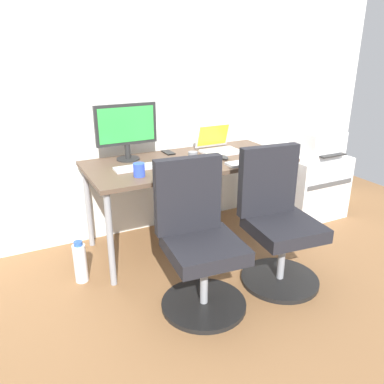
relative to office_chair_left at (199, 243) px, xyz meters
name	(u,v)px	position (x,y,z in m)	size (l,w,h in m)	color
ground_plane	(189,241)	(0.31, 0.75, -0.42)	(5.28, 5.28, 0.00)	brown
back_wall	(165,78)	(0.31, 1.20, 0.88)	(4.40, 0.04, 2.60)	silver
desk	(189,168)	(0.31, 0.75, 0.23)	(1.59, 0.73, 0.72)	brown
office_chair_left	(199,243)	(0.00, 0.00, 0.00)	(0.54, 0.54, 0.94)	black
office_chair_right	(278,224)	(0.61, 0.00, 0.00)	(0.54, 0.54, 0.94)	black
side_cabinet	(312,186)	(1.60, 0.71, -0.13)	(0.58, 0.42, 0.59)	silver
printer	(317,144)	(1.60, 0.71, 0.29)	(0.38, 0.40, 0.24)	silver
water_bottle_on_floor	(80,262)	(-0.62, 0.58, -0.28)	(0.09, 0.09, 0.31)	white
desktop_monitor	(126,128)	(-0.11, 0.98, 0.54)	(0.48, 0.18, 0.43)	#262626
open_laptop	(218,145)	(0.64, 0.88, 0.35)	(0.31, 0.29, 0.22)	silver
keyboard_by_monitor	(138,167)	(-0.12, 0.72, 0.30)	(0.34, 0.12, 0.02)	silver
keyboard_by_laptop	(248,162)	(0.66, 0.46, 0.30)	(0.34, 0.12, 0.02)	#B7B7B7
mouse_by_monitor	(185,169)	(0.16, 0.52, 0.31)	(0.06, 0.10, 0.03)	#B7B7B7
mouse_by_laptop	(224,157)	(0.56, 0.64, 0.31)	(0.06, 0.10, 0.03)	#2D2D2D
coffee_mug	(139,170)	(-0.17, 0.55, 0.34)	(0.08, 0.08, 0.09)	blue
pen_cup	(193,159)	(0.27, 0.61, 0.35)	(0.07, 0.07, 0.10)	slate
phone_near_laptop	(267,153)	(0.98, 0.63, 0.30)	(0.07, 0.14, 0.01)	black
phone_near_monitor	(168,152)	(0.25, 1.01, 0.30)	(0.07, 0.14, 0.01)	black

